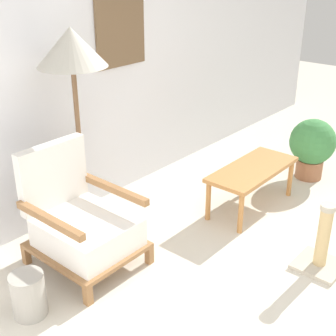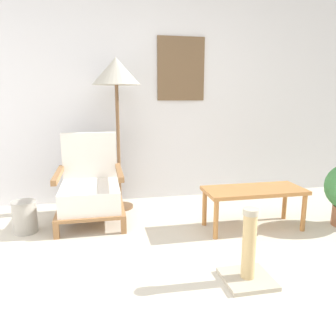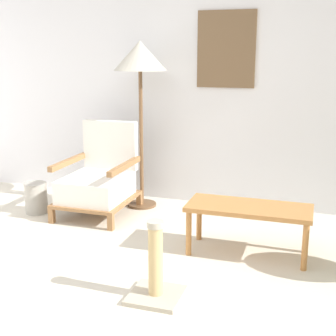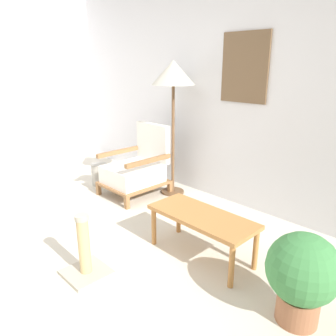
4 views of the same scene
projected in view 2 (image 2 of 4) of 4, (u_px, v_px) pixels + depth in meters
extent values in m
plane|color=beige|center=(216.00, 322.00, 1.82)|extent=(14.00, 14.00, 0.00)
cube|color=silver|center=(149.00, 86.00, 3.83)|extent=(8.00, 0.06, 2.70)
cube|color=brown|center=(181.00, 69.00, 3.82)|extent=(0.56, 0.02, 0.72)
cube|color=olive|center=(56.00, 231.00, 2.89)|extent=(0.05, 0.05, 0.14)
cube|color=olive|center=(124.00, 226.00, 3.00)|extent=(0.05, 0.05, 0.14)
cube|color=olive|center=(64.00, 206.00, 3.54)|extent=(0.05, 0.05, 0.14)
cube|color=olive|center=(119.00, 203.00, 3.66)|extent=(0.05, 0.05, 0.14)
cube|color=olive|center=(91.00, 207.00, 3.26)|extent=(0.64, 0.74, 0.03)
cube|color=white|center=(90.00, 196.00, 3.21)|extent=(0.56, 0.64, 0.21)
cube|color=white|center=(90.00, 155.00, 3.47)|extent=(0.56, 0.08, 0.48)
cube|color=olive|center=(58.00, 175.00, 3.13)|extent=(0.05, 0.68, 0.05)
cube|color=olive|center=(119.00, 172.00, 3.24)|extent=(0.05, 0.68, 0.05)
cylinder|color=brown|center=(120.00, 207.00, 3.71)|extent=(0.29, 0.29, 0.03)
cylinder|color=brown|center=(118.00, 148.00, 3.57)|extent=(0.04, 0.04, 1.33)
cone|color=#B2AD9E|center=(116.00, 71.00, 3.40)|extent=(0.51, 0.51, 0.28)
cube|color=#B2753D|center=(254.00, 190.00, 3.06)|extent=(0.94, 0.40, 0.04)
cylinder|color=#B2753D|center=(216.00, 220.00, 2.86)|extent=(0.04, 0.04, 0.36)
cylinder|color=#B2753D|center=(304.00, 213.00, 3.03)|extent=(0.04, 0.04, 0.36)
cylinder|color=#B2753D|center=(205.00, 208.00, 3.18)|extent=(0.04, 0.04, 0.36)
cylinder|color=#B2753D|center=(285.00, 202.00, 3.34)|extent=(0.04, 0.04, 0.36)
cylinder|color=#9E998E|center=(25.00, 217.00, 3.01)|extent=(0.22, 0.22, 0.30)
cube|color=#B2A893|center=(247.00, 279.00, 2.23)|extent=(0.33, 0.33, 0.03)
cylinder|color=tan|center=(249.00, 246.00, 2.18)|extent=(0.09, 0.09, 0.45)
cylinder|color=#B2A893|center=(251.00, 212.00, 2.13)|extent=(0.11, 0.11, 0.04)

